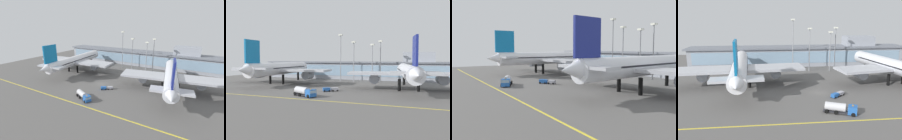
{
  "view_description": "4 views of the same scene",
  "coord_description": "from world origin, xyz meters",
  "views": [
    {
      "loc": [
        40.93,
        -61.67,
        29.94
      ],
      "look_at": [
        -2.41,
        14.51,
        3.47
      ],
      "focal_mm": 24.71,
      "sensor_mm": 36.0,
      "label": 1
    },
    {
      "loc": [
        37.32,
        -78.5,
        11.85
      ],
      "look_at": [
        1.45,
        13.38,
        6.92
      ],
      "focal_mm": 35.7,
      "sensor_mm": 36.0,
      "label": 2
    },
    {
      "loc": [
        77.97,
        -41.41,
        11.87
      ],
      "look_at": [
        -3.14,
        7.22,
        3.46
      ],
      "focal_mm": 39.34,
      "sensor_mm": 36.0,
      "label": 3
    },
    {
      "loc": [
        -17.62,
        -71.39,
        25.36
      ],
      "look_at": [
        -8.74,
        11.01,
        5.79
      ],
      "focal_mm": 35.4,
      "sensor_mm": 36.0,
      "label": 4
    }
  ],
  "objects": [
    {
      "name": "ground_plane",
      "position": [
        0.0,
        0.0,
        0.0
      ],
      "size": [
        180.0,
        180.0,
        0.0
      ],
      "primitive_type": "plane",
      "color": "#5B5956"
    },
    {
      "name": "taxiway_centreline_stripe",
      "position": [
        0.0,
        -22.0,
        0.01
      ],
      "size": [
        144.0,
        0.5,
        0.01
      ],
      "primitive_type": "cube",
      "color": "yellow",
      "rests_on": "ground"
    },
    {
      "name": "terminal_building",
      "position": [
        2.14,
        47.84,
        5.65
      ],
      "size": [
        117.62,
        14.0,
        15.46
      ],
      "color": "#9399A3",
      "rests_on": "ground"
    },
    {
      "name": "airliner_near_left",
      "position": [
        -27.82,
        11.52,
        7.07
      ],
      "size": [
        49.3,
        56.93,
        19.36
      ],
      "rotation": [
        0.0,
        0.0,
        1.65
      ],
      "color": "black",
      "rests_on": "ground"
    },
    {
      "name": "airliner_near_right",
      "position": [
        31.5,
        9.27,
        6.81
      ],
      "size": [
        46.19,
        53.34,
        18.66
      ],
      "rotation": [
        0.0,
        0.0,
        1.74
      ],
      "color": "black",
      "rests_on": "ground"
    },
    {
      "name": "fuel_tanker_truck",
      "position": [
        2.26,
        -17.32,
        1.51
      ],
      "size": [
        9.25,
        5.94,
        2.9
      ],
      "rotation": [
        0.0,
        0.0,
        5.87
      ],
      "color": "black",
      "rests_on": "ground"
    },
    {
      "name": "baggage_tug_near",
      "position": [
        5.39,
        -4.44,
        0.79
      ],
      "size": [
        5.39,
        4.62,
        1.4
      ],
      "rotation": [
        0.0,
        0.0,
        3.78
      ],
      "color": "black",
      "rests_on": "ground"
    },
    {
      "name": "apron_light_mast_west",
      "position": [
        -4.94,
        33.64,
        16.22
      ],
      "size": [
        1.8,
        1.8,
        25.01
      ],
      "color": "gray",
      "rests_on": "ground"
    },
    {
      "name": "apron_light_mast_centre",
      "position": [
        12.83,
        31.37,
        13.02
      ],
      "size": [
        1.8,
        1.8,
        19.28
      ],
      "color": "gray",
      "rests_on": "ground"
    },
    {
      "name": "apron_light_mast_east",
      "position": [
        16.28,
        34.58,
        14.07
      ],
      "size": [
        1.8,
        1.8,
        21.14
      ],
      "color": "gray",
      "rests_on": "ground"
    },
    {
      "name": "apron_light_mast_far_east",
      "position": [
        2.91,
        32.12,
        13.94
      ],
      "size": [
        1.8,
        1.8,
        20.91
      ],
      "color": "gray",
      "rests_on": "ground"
    }
  ]
}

